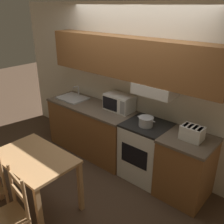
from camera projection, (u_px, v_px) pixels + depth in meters
ground_plane at (130, 155)px, 4.50m from camera, size 16.00×16.00×0.00m
wall_back at (131, 75)px, 3.85m from camera, size 5.37×0.38×2.55m
lower_counter_main at (91, 128)px, 4.50m from camera, size 1.67×0.65×0.90m
lower_counter_right_stub at (185, 168)px, 3.40m from camera, size 0.66×0.65×0.90m
stove_range at (146, 151)px, 3.81m from camera, size 0.64×0.61×0.90m
cooking_pot at (146, 121)px, 3.55m from camera, size 0.30×0.22×0.14m
microwave at (119, 103)px, 4.05m from camera, size 0.48×0.30×0.27m
toaster at (192, 133)px, 3.19m from camera, size 0.29×0.20×0.18m
sink_basin at (73, 98)px, 4.59m from camera, size 0.52×0.41×0.22m
dining_table at (35, 164)px, 3.15m from camera, size 1.06×0.68×0.76m
chair_right_of_table at (10, 216)px, 2.64m from camera, size 0.42×0.42×0.95m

